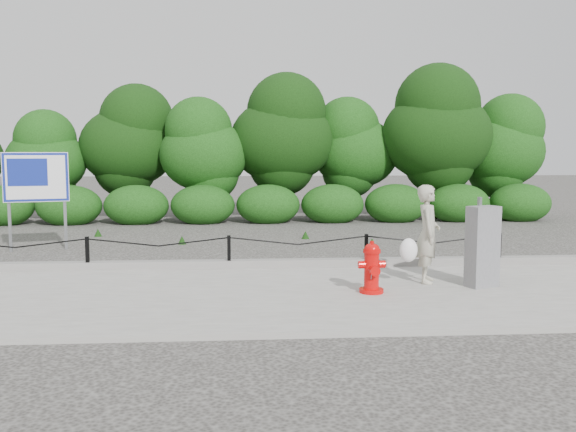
% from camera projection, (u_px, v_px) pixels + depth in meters
% --- Properties ---
extents(ground, '(90.00, 90.00, 0.00)m').
position_uv_depth(ground, '(229.00, 273.00, 10.99)').
color(ground, '#2D2B28').
rests_on(ground, ground).
extents(sidewalk, '(14.00, 4.00, 0.08)m').
position_uv_depth(sidewalk, '(226.00, 296.00, 9.01)').
color(sidewalk, gray).
rests_on(sidewalk, ground).
extents(curb, '(14.00, 0.22, 0.14)m').
position_uv_depth(curb, '(229.00, 264.00, 11.03)').
color(curb, slate).
rests_on(curb, sidewalk).
extents(chain_barrier, '(10.06, 0.06, 0.60)m').
position_uv_depth(chain_barrier, '(229.00, 248.00, 10.95)').
color(chain_barrier, black).
rests_on(chain_barrier, sidewalk).
extents(treeline, '(20.10, 3.72, 4.87)m').
position_uv_depth(treeline, '(277.00, 141.00, 19.69)').
color(treeline, black).
rests_on(treeline, ground).
extents(fire_hydrant, '(0.41, 0.42, 0.78)m').
position_uv_depth(fire_hydrant, '(372.00, 268.00, 9.04)').
color(fire_hydrant, red).
rests_on(fire_hydrant, sidewalk).
extents(pedestrian, '(0.75, 0.66, 1.57)m').
position_uv_depth(pedestrian, '(427.00, 235.00, 9.72)').
color(pedestrian, '#A8A490').
rests_on(pedestrian, sidewalk).
extents(utility_cabinet, '(0.55, 0.43, 1.39)m').
position_uv_depth(utility_cabinet, '(482.00, 246.00, 9.44)').
color(utility_cabinet, gray).
rests_on(utility_cabinet, sidewalk).
extents(advertising_sign, '(1.32, 0.41, 2.17)m').
position_uv_depth(advertising_sign, '(36.00, 182.00, 13.26)').
color(advertising_sign, slate).
rests_on(advertising_sign, ground).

